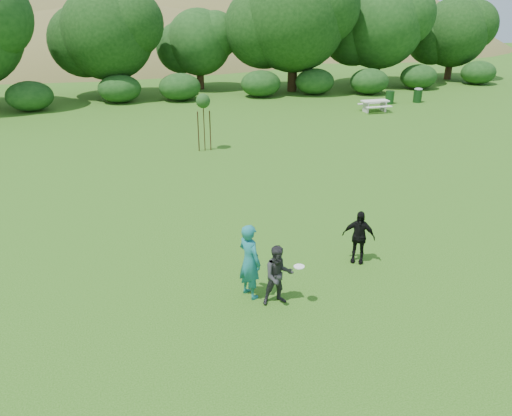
{
  "coord_description": "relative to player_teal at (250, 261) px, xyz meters",
  "views": [
    {
      "loc": [
        -3.86,
        -10.86,
        7.29
      ],
      "look_at": [
        0.0,
        3.0,
        1.1
      ],
      "focal_mm": 35.0,
      "sensor_mm": 36.0,
      "label": 1
    }
  ],
  "objects": [
    {
      "name": "player_black",
      "position": [
        3.51,
        0.9,
        -0.21
      ],
      "size": [
        1.01,
        0.85,
        1.62
      ],
      "primitive_type": "imported",
      "rotation": [
        0.0,
        0.0,
        -0.58
      ],
      "color": "black",
      "rests_on": "ground"
    },
    {
      "name": "sapling",
      "position": [
        1.21,
        13.37,
        1.4
      ],
      "size": [
        0.7,
        0.7,
        2.85
      ],
      "color": "#382215",
      "rests_on": "ground"
    },
    {
      "name": "trash_can_near",
      "position": [
        16.12,
        21.4,
        -0.57
      ],
      "size": [
        0.6,
        0.6,
        0.9
      ],
      "primitive_type": "cylinder",
      "color": "#163D18",
      "rests_on": "ground"
    },
    {
      "name": "hillside",
      "position": [
        0.47,
        68.53,
        -12.99
      ],
      "size": [
        150.0,
        72.0,
        52.0
      ],
      "color": "olive",
      "rests_on": "ground"
    },
    {
      "name": "tree_row",
      "position": [
        4.25,
        28.77,
        3.85
      ],
      "size": [
        53.92,
        10.38,
        9.62
      ],
      "color": "#3A2616",
      "rests_on": "ground"
    },
    {
      "name": "ground",
      "position": [
        1.03,
        0.08,
        -1.02
      ],
      "size": [
        120.0,
        120.0,
        0.0
      ],
      "primitive_type": "plane",
      "color": "#19470C",
      "rests_on": "ground"
    },
    {
      "name": "player_grey",
      "position": [
        0.6,
        -0.53,
        -0.21
      ],
      "size": [
        0.81,
        0.64,
        1.61
      ],
      "primitive_type": "imported",
      "rotation": [
        0.0,
        0.0,
        -0.04
      ],
      "color": "#2A292C",
      "rests_on": "ground"
    },
    {
      "name": "frisbee",
      "position": [
        1.07,
        -0.74,
        0.09
      ],
      "size": [
        0.27,
        0.27,
        0.03
      ],
      "color": "white",
      "rests_on": "ground"
    },
    {
      "name": "player_teal",
      "position": [
        0.0,
        0.0,
        0.0
      ],
      "size": [
        0.74,
        0.88,
        2.04
      ],
      "primitive_type": "imported",
      "rotation": [
        0.0,
        0.0,
        1.98
      ],
      "color": "#1A6B75",
      "rests_on": "ground"
    },
    {
      "name": "trash_can_lidded",
      "position": [
        18.32,
        21.27,
        -0.48
      ],
      "size": [
        0.6,
        0.6,
        1.05
      ],
      "color": "#133615",
      "rests_on": "ground"
    },
    {
      "name": "picnic_table",
      "position": [
        13.79,
        19.24,
        -0.5
      ],
      "size": [
        1.8,
        1.48,
        0.76
      ],
      "color": "silver",
      "rests_on": "ground"
    }
  ]
}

